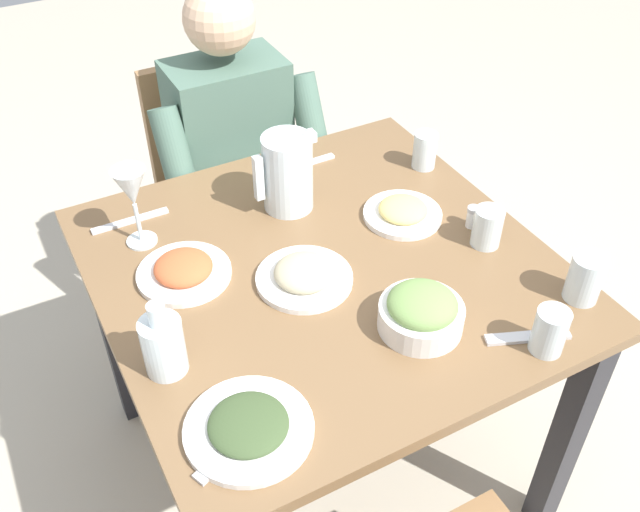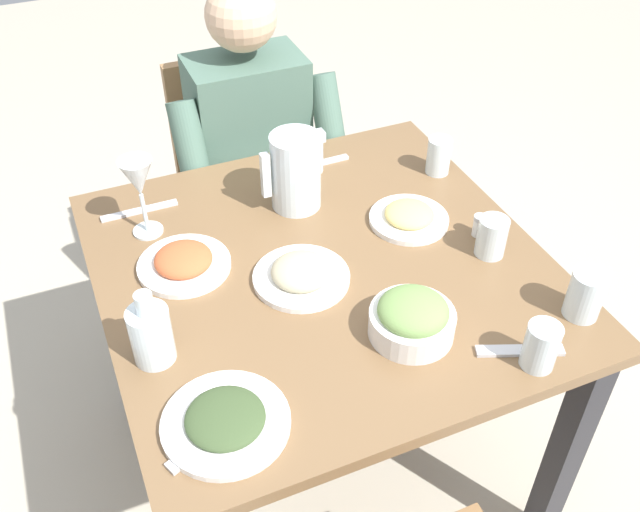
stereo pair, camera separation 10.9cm
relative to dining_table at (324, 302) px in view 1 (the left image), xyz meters
The scene contains 22 objects.
ground_plane 0.63m from the dining_table, ahead, with size 8.00×8.00×0.00m, color #B7AD99.
dining_table is the anchor object (origin of this frame).
chair_near 0.79m from the dining_table, 93.65° to the right, with size 0.40×0.40×0.86m.
diner_near 0.57m from the dining_table, 94.95° to the right, with size 0.48×0.53×1.15m.
water_pitcher 0.32m from the dining_table, 96.94° to the right, with size 0.16×0.12×0.19m.
salad_bowl 0.31m from the dining_table, 107.00° to the left, with size 0.17×0.17×0.09m.
plate_beans 0.15m from the dining_table, 23.62° to the left, with size 0.21×0.21×0.05m.
plate_fries 0.29m from the dining_table, 165.55° to the right, with size 0.19×0.19×0.04m.
plate_dolmas 0.48m from the dining_table, 45.18° to the left, with size 0.23×0.23×0.04m.
plate_rice_curry 0.33m from the dining_table, 21.21° to the right, with size 0.20×0.20×0.05m.
water_glass_far_right 0.41m from the dining_table, 163.22° to the left, with size 0.07×0.07×0.09m, color silver.
water_glass_center 0.50m from the dining_table, 151.87° to the right, with size 0.06×0.06×0.10m, color silver.
water_glass_by_pitcher 0.57m from the dining_table, 140.91° to the left, with size 0.07×0.07×0.11m, color silver.
water_glass_near_right 0.41m from the dining_table, 108.04° to the right, with size 0.07×0.07×0.09m, color silver.
water_glass_far_left 0.52m from the dining_table, 121.71° to the left, with size 0.07×0.07×0.10m, color silver.
wine_glass 0.50m from the dining_table, 39.07° to the right, with size 0.08×0.08×0.20m.
oil_carafe 0.45m from the dining_table, 16.87° to the left, with size 0.08×0.08×0.16m.
salt_shaker 0.40m from the dining_table, behind, with size 0.03×0.03×0.05m.
fork_near 0.51m from the dining_table, 43.80° to the left, with size 0.17×0.03×0.01m, color silver.
knife_near 0.50m from the dining_table, 46.67° to the right, with size 0.18×0.02×0.01m, color silver.
fork_far 0.47m from the dining_table, 122.92° to the left, with size 0.17×0.03×0.01m, color silver.
knife_far 0.42m from the dining_table, 110.40° to the right, with size 0.18×0.02×0.01m, color silver.
Camera 1 is at (0.57, 1.04, 1.78)m, focal length 39.97 mm.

